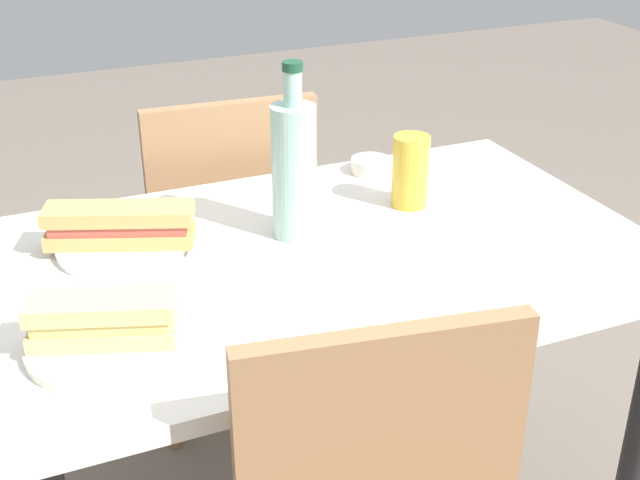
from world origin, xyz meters
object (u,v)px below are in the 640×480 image
object	(u,v)px
plate_far	(105,345)
olive_bowl	(371,165)
baguette_sandwich_near	(120,225)
beer_glass	(410,171)
water_bottle	(294,168)
baguette_sandwich_far	(102,320)
knife_far	(102,319)
chair_far	(226,239)
dining_table	(320,310)
plate_near	(122,247)
knife_near	(120,228)

from	to	relation	value
plate_far	olive_bowl	world-z (taller)	olive_bowl
baguette_sandwich_near	beer_glass	xyz separation A→B (m)	(0.55, -0.03, 0.02)
water_bottle	olive_bowl	bearing A→B (deg)	39.41
baguette_sandwich_far	beer_glass	bearing A→B (deg)	22.95
plate_far	baguette_sandwich_far	world-z (taller)	baguette_sandwich_far
knife_far	olive_bowl	xyz separation A→B (m)	(0.63, 0.39, -0.00)
chair_far	olive_bowl	size ratio (longest dim) A/B	10.41
chair_far	dining_table	bearing A→B (deg)	-89.43
dining_table	knife_far	xyz separation A→B (m)	(-0.39, -0.11, 0.14)
plate_far	olive_bowl	size ratio (longest dim) A/B	2.67
chair_far	olive_bowl	xyz separation A→B (m)	(0.24, -0.27, 0.25)
baguette_sandwich_far	water_bottle	distance (m)	0.45
water_bottle	beer_glass	world-z (taller)	water_bottle
plate_near	baguette_sandwich_near	size ratio (longest dim) A/B	0.86
dining_table	chair_far	distance (m)	0.57
plate_near	baguette_sandwich_near	xyz separation A→B (m)	(0.00, -0.00, 0.04)
plate_near	beer_glass	bearing A→B (deg)	-2.68
plate_near	chair_far	bearing A→B (deg)	53.82
baguette_sandwich_near	knife_far	distance (m)	0.25
baguette_sandwich_near	beer_glass	bearing A→B (deg)	-2.68
water_bottle	baguette_sandwich_far	bearing A→B (deg)	-148.26
plate_far	olive_bowl	distance (m)	0.78
baguette_sandwich_far	olive_bowl	size ratio (longest dim) A/B	2.57
plate_near	water_bottle	distance (m)	0.33
dining_table	knife_near	bearing A→B (deg)	148.85
plate_far	water_bottle	world-z (taller)	water_bottle
chair_far	baguette_sandwich_far	xyz separation A→B (m)	(-0.39, -0.71, 0.28)
olive_bowl	plate_near	bearing A→B (deg)	-164.57
baguette_sandwich_far	olive_bowl	bearing A→B (deg)	34.99
knife_near	baguette_sandwich_far	size ratio (longest dim) A/B	0.77
plate_near	knife_near	world-z (taller)	knife_near
knife_far	water_bottle	size ratio (longest dim) A/B	0.52
chair_far	baguette_sandwich_far	world-z (taller)	chair_far
chair_far	water_bottle	distance (m)	0.60
dining_table	baguette_sandwich_near	world-z (taller)	baguette_sandwich_near
baguette_sandwich_near	olive_bowl	size ratio (longest dim) A/B	3.11
plate_near	knife_near	distance (m)	0.05
baguette_sandwich_near	knife_near	bearing A→B (deg)	81.33
dining_table	plate_near	size ratio (longest dim) A/B	5.17
dining_table	plate_near	xyz separation A→B (m)	(-0.31, 0.13, 0.13)
knife_far	baguette_sandwich_far	bearing A→B (deg)	-96.89
dining_table	plate_far	xyz separation A→B (m)	(-0.40, -0.16, 0.13)
baguette_sandwich_near	chair_far	bearing A→B (deg)	53.82
plate_near	knife_far	distance (m)	0.25
olive_bowl	chair_far	bearing A→B (deg)	132.04
dining_table	knife_far	distance (m)	0.43
chair_far	plate_far	xyz separation A→B (m)	(-0.39, -0.71, 0.24)
water_bottle	knife_near	bearing A→B (deg)	159.48
baguette_sandwich_far	plate_near	bearing A→B (deg)	74.16
water_bottle	beer_glass	distance (m)	0.26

